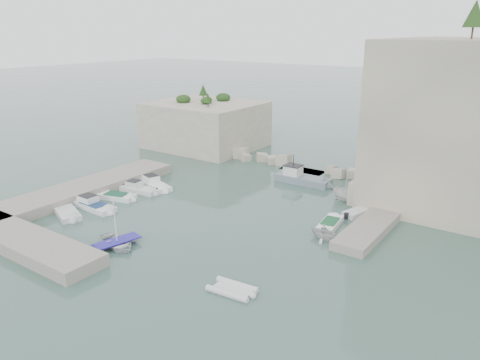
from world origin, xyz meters
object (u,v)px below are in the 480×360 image
Objects in this scene: inflatable_dinghy at (232,291)px; tender_east_b at (330,227)px; motorboat_c at (117,199)px; motorboat_b at (139,192)px; motorboat_e at (68,216)px; tender_east_a at (325,239)px; tender_east_c at (359,214)px; work_boat at (303,183)px; motorboat_d at (94,209)px; rowboat at (117,246)px; tender_east_d at (353,202)px; motorboat_a at (155,187)px.

tender_east_b is at bearing 81.97° from inflatable_dinghy.
motorboat_c is at bearing 98.46° from tender_east_b.
tender_east_b is (22.22, 3.47, 0.00)m from motorboat_b.
motorboat_e is at bearing 169.99° from inflatable_dinghy.
tender_east_a reaches higher than tender_east_c.
motorboat_e reaches higher than inflatable_dinghy.
motorboat_e is 21.96m from inflatable_dinghy.
work_boat is (-9.47, 5.74, 0.00)m from tender_east_c.
tender_east_b is (22.26, 9.88, 0.00)m from motorboat_d.
tender_east_b is 1.06× the size of tender_east_c.
motorboat_d is at bearing 75.94° from rowboat.
tender_east_c is (23.34, 8.06, 0.00)m from motorboat_b.
work_boat reaches higher than tender_east_d.
motorboat_d is at bearing 108.95° from tender_east_a.
motorboat_b is 24.17m from inflatable_dinghy.
work_boat reaches higher than motorboat_d.
tender_east_c is 11.07m from work_boat.
motorboat_d is at bearing -73.77° from motorboat_a.
tender_east_d is at bearing -16.52° from rowboat.
tender_east_d reaches higher than motorboat_e.
rowboat is at bearing 160.04° from tender_east_c.
motorboat_e is (-0.06, -6.23, 0.00)m from motorboat_c.
motorboat_d is 1.36× the size of tender_east_d.
tender_east_a is 0.67× the size of tender_east_c.
motorboat_d is at bearing 138.84° from tender_east_c.
tender_east_b is at bearing 26.43° from motorboat_d.
motorboat_e is at bearing -75.55° from motorboat_a.
motorboat_d is 1.34× the size of motorboat_e.
motorboat_c is at bearing 114.40° from tender_east_d.
motorboat_e is 1.07× the size of tender_east_c.
rowboat is 1.19× the size of inflatable_dinghy.
motorboat_b is at bearing 92.10° from motorboat_d.
rowboat is at bearing 174.16° from inflatable_dinghy.
tender_east_a is at bearing -37.15° from rowboat.
work_boat is (-7.57, 2.77, 0.00)m from tender_east_d.
tender_east_b is (22.62, 6.49, 0.00)m from motorboat_c.
tender_east_d is at bearing 85.05° from inflatable_dinghy.
motorboat_a is at bearing 103.87° from tender_east_d.
motorboat_e is at bearing 124.43° from tender_east_d.
motorboat_b is 1.15× the size of rowboat.
motorboat_b is 1.37× the size of inflatable_dinghy.
motorboat_c is at bearing -131.78° from work_boat.
motorboat_d is 1.43× the size of tender_east_c.
tender_east_a is at bearing -5.37° from motorboat_c.
tender_east_b is 13.28m from work_boat.
motorboat_e is 1.23× the size of inflatable_dinghy.
rowboat is 0.59× the size of work_boat.
work_boat is at bearing 80.64° from motorboat_e.
rowboat is at bearing 131.61° from tender_east_a.
tender_east_d is at bearing 39.70° from motorboat_a.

